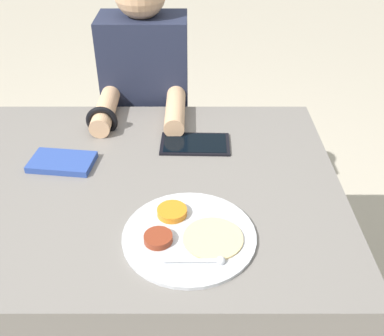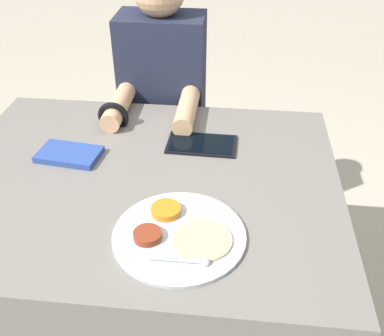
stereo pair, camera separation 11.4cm
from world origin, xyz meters
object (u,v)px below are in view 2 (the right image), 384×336
(thali_tray, at_px, (178,234))
(tablet_device, at_px, (202,144))
(person_diner, at_px, (164,127))
(red_notebook, at_px, (69,155))

(thali_tray, distance_m, tablet_device, 0.43)
(tablet_device, bearing_deg, person_diner, 116.19)
(red_notebook, distance_m, person_diner, 0.58)
(tablet_device, bearing_deg, thali_tray, -92.53)
(person_diner, bearing_deg, red_notebook, -112.81)
(thali_tray, bearing_deg, person_diner, 101.99)
(red_notebook, xyz_separation_m, tablet_device, (0.41, 0.11, -0.00))
(red_notebook, relative_size, tablet_device, 0.89)
(red_notebook, distance_m, tablet_device, 0.43)
(tablet_device, xyz_separation_m, person_diner, (-0.20, 0.40, -0.18))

